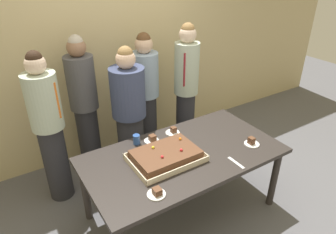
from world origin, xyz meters
The scene contains 15 objects.
ground_plane centered at (0.00, 0.00, 0.00)m, with size 12.00×12.00×0.00m, color #5B5B60.
interior_back_panel centered at (0.00, 1.60, 1.50)m, with size 8.00×0.12×3.00m, color #CCB784.
party_table centered at (0.00, 0.00, 0.66)m, with size 1.90×1.02×0.74m.
sheet_cake centered at (-0.20, 0.00, 0.78)m, with size 0.65×0.45×0.13m.
plated_slice_near_left centered at (0.66, -0.23, 0.76)m, with size 0.15×0.15×0.08m.
plated_slice_near_right centered at (-0.50, -0.35, 0.76)m, with size 0.15×0.15×0.06m.
plated_slice_far_left centered at (-0.15, 0.35, 0.76)m, with size 0.15×0.15×0.07m.
plated_slice_far_right centered at (0.12, 0.37, 0.76)m, with size 0.15×0.15×0.07m.
drink_cup_nearest centered at (-0.30, 0.39, 0.79)m, with size 0.07×0.07×0.10m, color #2D5199.
cake_server_utensil centered at (0.32, -0.38, 0.74)m, with size 0.03×0.20×0.01m, color silver.
person_serving_front centered at (-0.54, 1.21, 0.89)m, with size 0.32×0.32×1.69m.
person_green_shirt_behind centered at (0.25, 1.22, 0.84)m, with size 0.34×0.34×1.62m.
person_striped_tie_right centered at (0.72, 0.98, 0.91)m, with size 0.31×0.31×1.72m.
person_far_right_suit centered at (-0.16, 0.83, 0.82)m, with size 0.38×0.38×1.61m.
person_left_edge_reaching centered at (-1.01, 0.93, 0.87)m, with size 0.32×0.32×1.66m.
Camera 1 is at (-1.40, -1.94, 2.42)m, focal length 32.53 mm.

